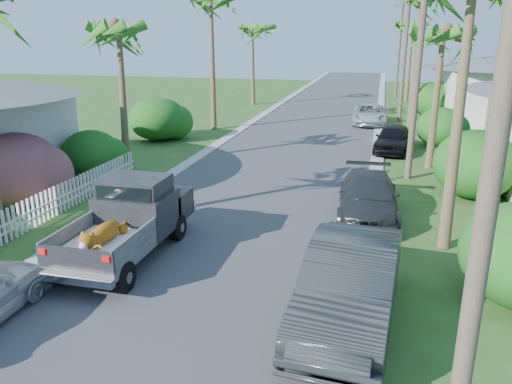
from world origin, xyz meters
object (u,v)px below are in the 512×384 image
(house_right_far, at_px, (512,90))
(utility_pole_d, at_px, (399,48))
(palm_r_b, at_px, (443,30))
(pickup_truck, at_px, (133,217))
(palm_l_d, at_px, (253,27))
(palm_l_b, at_px, (117,26))
(parked_car_rn, at_px, (350,285))
(palm_r_d, at_px, (413,23))
(parked_car_rf, at_px, (393,139))
(parked_car_rd, at_px, (370,114))
(utility_pole_c, at_px, (405,53))
(parked_car_rm, at_px, (368,197))
(utility_pole_a, at_px, (497,141))
(utility_pole_b, at_px, (418,66))

(house_right_far, bearing_deg, utility_pole_d, 119.65)
(palm_r_b, height_order, house_right_far, palm_r_b)
(pickup_truck, distance_m, palm_l_d, 31.30)
(palm_l_b, bearing_deg, parked_car_rn, -44.99)
(palm_l_b, xyz_separation_m, utility_pole_d, (12.40, 31.00, -1.55))
(parked_car_rn, bearing_deg, palm_r_d, 90.55)
(palm_r_d, bearing_deg, palm_l_d, -155.22)
(parked_car_rn, relative_size, palm_r_d, 0.64)
(parked_car_rf, relative_size, parked_car_rd, 0.85)
(palm_l_b, height_order, utility_pole_c, utility_pole_c)
(parked_car_rd, bearing_deg, parked_car_rn, -90.54)
(parked_car_rf, height_order, utility_pole_d, utility_pole_d)
(parked_car_rm, bearing_deg, utility_pole_a, -83.90)
(parked_car_rm, bearing_deg, palm_l_b, 156.44)
(parked_car_rn, xyz_separation_m, utility_pole_b, (1.67, 11.73, 3.75))
(pickup_truck, distance_m, utility_pole_d, 40.42)
(parked_car_rm, xyz_separation_m, utility_pole_d, (1.50, 35.18, 3.92))
(pickup_truck, height_order, parked_car_rm, pickup_truck)
(palm_r_b, xyz_separation_m, utility_pole_d, (-1.00, 28.00, -1.35))
(palm_r_b, xyz_separation_m, utility_pole_b, (-1.00, -2.00, -1.35))
(utility_pole_a, bearing_deg, palm_r_d, 88.77)
(parked_car_rm, relative_size, palm_l_b, 0.63)
(palm_l_b, height_order, utility_pole_d, utility_pole_d)
(palm_l_b, relative_size, palm_r_b, 1.03)
(parked_car_rm, relative_size, house_right_far, 0.52)
(parked_car_rd, relative_size, utility_pole_c, 0.52)
(palm_l_d, relative_size, utility_pole_a, 0.86)
(house_right_far, bearing_deg, parked_car_rm, -111.88)
(house_right_far, xyz_separation_m, utility_pole_d, (-7.40, 13.00, 2.48))
(pickup_truck, height_order, palm_l_d, palm_l_d)
(utility_pole_c, xyz_separation_m, utility_pole_d, (0.00, 15.00, 0.00))
(parked_car_rn, xyz_separation_m, parked_car_rm, (0.17, 6.55, -0.17))
(pickup_truck, xyz_separation_m, utility_pole_c, (7.71, 24.51, 3.59))
(parked_car_rm, height_order, parked_car_rd, parked_car_rm)
(parked_car_rn, xyz_separation_m, parked_car_rd, (-0.33, 25.06, -0.19))
(parked_car_rn, height_order, house_right_far, house_right_far)
(pickup_truck, relative_size, palm_r_d, 0.64)
(pickup_truck, bearing_deg, utility_pole_a, -35.44)
(palm_l_d, xyz_separation_m, utility_pole_d, (12.10, 9.00, -1.84))
(palm_l_d, bearing_deg, parked_car_rd, -37.20)
(parked_car_rn, xyz_separation_m, palm_l_d, (-10.43, 32.73, 5.59))
(utility_pole_a, bearing_deg, parked_car_rf, 91.72)
(parked_car_rd, bearing_deg, utility_pole_d, 81.87)
(parked_car_rn, bearing_deg, parked_car_rd, 95.10)
(palm_r_b, bearing_deg, utility_pole_c, 94.40)
(parked_car_rm, distance_m, utility_pole_b, 6.66)
(parked_car_rd, distance_m, utility_pole_a, 28.68)
(palm_r_d, xyz_separation_m, utility_pole_c, (-0.90, -12.00, -2.14))
(palm_l_d, distance_m, utility_pole_d, 15.19)
(parked_car_rf, distance_m, utility_pole_b, 6.39)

